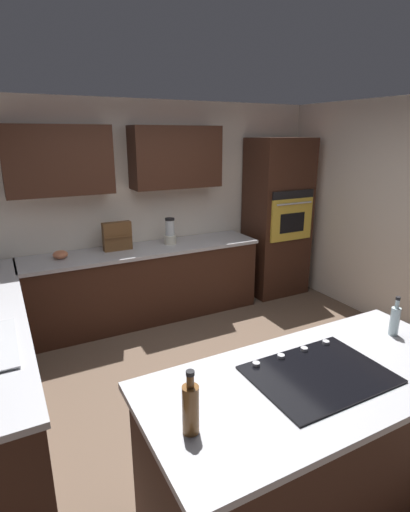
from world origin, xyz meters
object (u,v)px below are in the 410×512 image
(blender, at_px, (170,233))
(second_bottle, at_px, (395,320))
(mixing_bowl, at_px, (60,255))
(oil_bottle, at_px, (191,408))
(wall_oven, at_px, (277,218))
(spice_rack, at_px, (117,236))
(cooktop, at_px, (318,374))

(blender, relative_size, second_bottle, 1.18)
(mixing_bowl, distance_m, second_bottle, 3.34)
(blender, xyz_separation_m, oil_bottle, (1.19, 3.05, -0.01))
(wall_oven, bearing_deg, second_bottle, 67.35)
(blender, relative_size, spice_rack, 0.98)
(spice_rack, relative_size, second_bottle, 1.21)
(wall_oven, xyz_separation_m, mixing_bowl, (2.90, -0.05, -0.14))
(oil_bottle, distance_m, second_bottle, 1.63)
(mixing_bowl, relative_size, second_bottle, 0.59)
(cooktop, height_order, second_bottle, second_bottle)
(wall_oven, xyz_separation_m, spice_rack, (2.25, -0.08, -0.02))
(cooktop, bearing_deg, spice_rack, -84.43)
(spice_rack, bearing_deg, cooktop, 95.57)
(oil_bottle, height_order, second_bottle, oil_bottle)
(blender, distance_m, mixing_bowl, 1.30)
(mixing_bowl, xyz_separation_m, second_bottle, (-1.73, 2.86, 0.06))
(cooktop, bearing_deg, blender, -96.80)
(wall_oven, distance_m, second_bottle, 3.05)
(cooktop, bearing_deg, wall_oven, -123.67)
(cooktop, distance_m, mixing_bowl, 3.13)
(mixing_bowl, distance_m, oil_bottle, 3.05)
(mixing_bowl, xyz_separation_m, oil_bottle, (-0.11, 3.05, 0.09))
(wall_oven, relative_size, cooktop, 2.84)
(second_bottle, bearing_deg, spice_rack, -69.58)
(spice_rack, height_order, second_bottle, spice_rack)
(spice_rack, relative_size, oil_bottle, 1.05)
(cooktop, relative_size, oil_bottle, 2.39)
(wall_oven, height_order, mixing_bowl, wall_oven)
(cooktop, xyz_separation_m, mixing_bowl, (0.94, -2.98, 0.04))
(blender, bearing_deg, oil_bottle, 68.72)
(cooktop, distance_m, spice_rack, 3.04)
(wall_oven, relative_size, mixing_bowl, 13.38)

